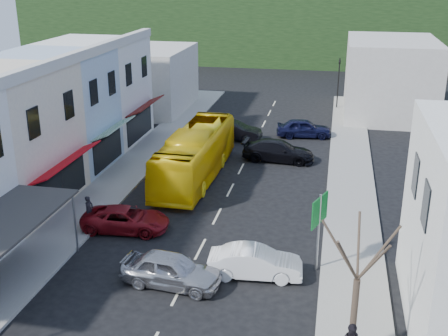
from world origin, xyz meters
The scene contains 18 objects.
ground centered at (0.00, 0.00, 0.00)m, with size 120.00×120.00×0.00m, color black.
sidewalk_left centered at (-7.50, 10.00, 0.07)m, with size 3.00×52.00×0.15m, color gray.
sidewalk_right centered at (7.50, 10.00, 0.07)m, with size 3.00×52.00×0.15m, color gray.
shopfront_row centered at (-12.49, 5.00, 4.00)m, with size 8.25×30.00×8.00m.
distant_block_left centered at (-12.00, 27.00, 3.00)m, with size 8.00×10.00×6.00m, color #B7B2A8.
distant_block_right centered at (11.00, 30.00, 3.50)m, with size 8.00×12.00×7.00m, color #B7B2A8.
hillside centered at (-1.45, 65.09, 6.73)m, with size 80.00×26.00×14.00m.
bus centered at (-2.67, 9.69, 1.55)m, with size 2.50×11.60×3.10m, color yellow.
car_silver centered at (-0.46, -3.51, 0.70)m, with size 1.80×4.40×1.40m, color #B2B2B7.
car_white centered at (3.08, -2.02, 0.70)m, with size 1.80×4.40×1.40m, color white.
car_red centered at (-4.41, 1.29, 0.70)m, with size 1.90×4.60×1.40m, color maroon.
car_black_near centered at (2.34, 14.25, 0.70)m, with size 1.84×4.50×1.40m, color black.
car_navy_mid centered at (3.76, 20.60, 0.70)m, with size 1.80×4.40×1.40m, color black.
car_black_far centered at (-1.86, 18.71, 0.70)m, with size 1.80×4.40×1.40m, color black.
pedestrian_left centered at (-6.50, 1.35, 1.00)m, with size 0.60×0.40×1.70m, color black.
direction_sign centered at (5.80, -0.90, 1.91)m, with size 0.78×1.68×3.82m, color #095A1E, non-canonical shape.
street_tree centered at (7.31, -6.90, 3.23)m, with size 2.18×2.18×6.45m, color #392C22, non-canonical shape.
traffic_signal centered at (6.31, 30.98, 2.49)m, with size 0.75×1.10×4.99m, color black, non-canonical shape.
Camera 1 is at (6.15, -24.34, 13.46)m, focal length 45.00 mm.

